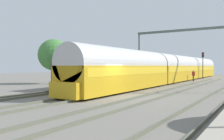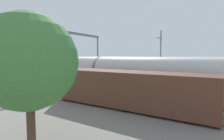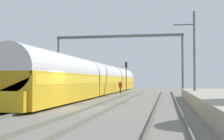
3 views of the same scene
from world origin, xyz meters
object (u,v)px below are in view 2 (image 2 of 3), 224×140
at_px(passenger_train, 53,71).
at_px(railway_signal_far, 25,62).
at_px(freight_car, 127,89).
at_px(catenary_gantry, 64,44).
at_px(person_crossing, 59,76).

xyz_separation_m(passenger_train, railway_signal_far, (1.92, 9.74, 1.12)).
relative_size(freight_car, railway_signal_far, 2.70).
distance_m(passenger_train, railway_signal_far, 9.99).
relative_size(railway_signal_far, catenary_gantry, 0.28).
bearing_deg(person_crossing, passenger_train, -173.83).
bearing_deg(passenger_train, freight_car, -107.09).
bearing_deg(railway_signal_far, freight_car, -104.66).
distance_m(passenger_train, person_crossing, 2.80).
xyz_separation_m(person_crossing, catenary_gantry, (-0.08, -1.35, 4.91)).
relative_size(freight_car, catenary_gantry, 0.76).
relative_size(passenger_train, person_crossing, 28.44).
xyz_separation_m(freight_car, person_crossing, (6.43, 15.23, -0.44)).
bearing_deg(freight_car, person_crossing, 67.09).
distance_m(railway_signal_far, catenary_gantry, 10.04).
height_order(person_crossing, railway_signal_far, railway_signal_far).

